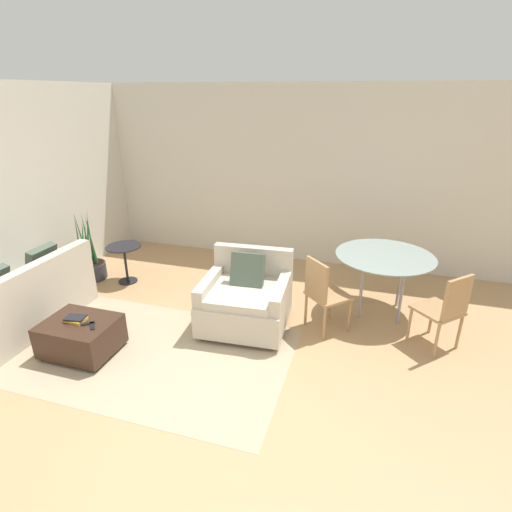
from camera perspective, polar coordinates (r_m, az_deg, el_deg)
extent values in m
plane|color=tan|center=(3.83, -8.43, -20.91)|extent=(20.00, 20.00, 0.00)
cube|color=beige|center=(6.42, 5.00, 11.22)|extent=(12.00, 0.06, 2.75)
cube|color=beige|center=(6.04, -30.41, 7.54)|extent=(0.06, 12.00, 2.75)
cube|color=tan|center=(4.55, -14.14, -13.35)|extent=(2.86, 1.85, 0.00)
cube|color=brown|center=(4.09, -19.45, -18.67)|extent=(2.81, 0.06, 0.00)
cube|color=brown|center=(4.22, -17.79, -17.04)|extent=(2.81, 0.06, 0.00)
cube|color=brown|center=(4.35, -16.25, -15.49)|extent=(2.81, 0.06, 0.00)
cube|color=brown|center=(4.48, -14.82, -14.02)|extent=(2.81, 0.06, 0.00)
cube|color=brown|center=(4.62, -13.50, -12.63)|extent=(2.81, 0.06, 0.00)
cube|color=brown|center=(4.77, -12.26, -11.32)|extent=(2.81, 0.06, 0.00)
cube|color=brown|center=(4.92, -11.11, -10.09)|extent=(2.81, 0.06, 0.00)
cube|color=brown|center=(5.07, -10.04, -8.92)|extent=(2.81, 0.06, 0.00)
cube|color=beige|center=(5.54, -30.78, -6.82)|extent=(0.83, 1.76, 0.40)
cube|color=beige|center=(5.13, -29.05, -3.43)|extent=(0.14, 1.76, 0.44)
cube|color=beige|center=(5.91, -25.84, -0.52)|extent=(0.76, 0.12, 0.26)
cube|color=#4C5B4C|center=(5.53, -28.29, -0.81)|extent=(0.19, 0.40, 0.41)
cube|color=beige|center=(4.75, -1.54, -7.54)|extent=(1.03, 1.00, 0.36)
cube|color=beige|center=(4.61, -1.69, -5.30)|extent=(0.79, 0.87, 0.10)
cube|color=beige|center=(4.93, -0.38, -1.12)|extent=(0.98, 0.18, 0.45)
cube|color=beige|center=(4.74, -6.59, -3.98)|extent=(0.18, 0.87, 0.20)
cube|color=beige|center=(4.54, 3.66, -5.09)|extent=(0.18, 0.87, 0.20)
cylinder|color=brown|center=(4.66, -7.71, -11.47)|extent=(0.05, 0.05, 0.06)
cylinder|color=brown|center=(4.47, 2.37, -12.90)|extent=(0.05, 0.05, 0.06)
cylinder|color=brown|center=(5.28, -4.74, -6.91)|extent=(0.05, 0.05, 0.06)
cylinder|color=brown|center=(5.12, 4.06, -7.94)|extent=(0.05, 0.05, 0.06)
cube|color=#4C5B4C|center=(4.65, -1.23, -1.97)|extent=(0.40, 0.24, 0.40)
cube|color=#382319|center=(4.71, -23.73, -10.36)|extent=(0.74, 0.59, 0.34)
cylinder|color=black|center=(4.86, -28.16, -12.79)|extent=(0.04, 0.04, 0.04)
cylinder|color=black|center=(4.48, -22.11, -14.84)|extent=(0.04, 0.04, 0.04)
cylinder|color=black|center=(5.15, -24.44, -10.06)|extent=(0.04, 0.04, 0.04)
cylinder|color=black|center=(4.79, -18.52, -11.70)|extent=(0.04, 0.04, 0.04)
cube|color=gold|center=(4.64, -24.33, -8.27)|extent=(0.21, 0.16, 0.03)
cube|color=black|center=(4.63, -24.41, -8.03)|extent=(0.22, 0.16, 0.02)
cube|color=black|center=(4.48, -22.35, -9.22)|extent=(0.13, 0.14, 0.01)
cube|color=black|center=(4.54, -22.85, -8.88)|extent=(0.13, 0.12, 0.01)
cylinder|color=#333338|center=(6.49, -22.44, -1.96)|extent=(0.43, 0.43, 0.24)
cylinder|color=black|center=(6.45, -22.59, -1.06)|extent=(0.40, 0.40, 0.02)
cone|color=#286033|center=(6.27, -22.51, 2.14)|extent=(0.04, 0.13, 0.76)
cone|color=#286033|center=(6.32, -22.57, 2.32)|extent=(0.10, 0.10, 0.77)
cone|color=#286033|center=(6.35, -22.87, 2.62)|extent=(0.15, 0.05, 0.82)
cone|color=#286033|center=(6.41, -23.14, 1.91)|extent=(0.09, 0.09, 0.65)
cone|color=#286033|center=(6.38, -23.46, 1.85)|extent=(0.05, 0.13, 0.66)
cone|color=#286033|center=(6.32, -24.06, 2.21)|extent=(0.09, 0.10, 0.80)
cone|color=#286033|center=(6.26, -23.59, 2.07)|extent=(0.16, 0.05, 0.79)
cone|color=#286033|center=(6.28, -23.05, 2.25)|extent=(0.06, 0.07, 0.80)
cylinder|color=black|center=(6.03, -18.42, 1.28)|extent=(0.50, 0.50, 0.02)
cylinder|color=black|center=(6.13, -18.11, -1.10)|extent=(0.04, 0.04, 0.53)
cylinder|color=black|center=(6.24, -17.81, -3.41)|extent=(0.27, 0.27, 0.02)
cylinder|color=#8C9E99|center=(5.08, 17.95, 0.05)|extent=(1.19, 1.19, 0.01)
cylinder|color=#99999E|center=(5.02, 14.80, -4.72)|extent=(0.04, 0.04, 0.77)
cylinder|color=#99999E|center=(5.04, 20.04, -5.29)|extent=(0.04, 0.04, 0.77)
cylinder|color=#99999E|center=(5.44, 15.07, -2.59)|extent=(0.04, 0.04, 0.77)
cylinder|color=#99999E|center=(5.46, 19.89, -3.12)|extent=(0.04, 0.04, 0.77)
cube|color=tan|center=(4.70, 10.33, -5.55)|extent=(0.59, 0.59, 0.03)
cube|color=tan|center=(4.49, 8.62, -3.41)|extent=(0.29, 0.29, 0.45)
cylinder|color=tan|center=(4.80, 13.19, -8.28)|extent=(0.03, 0.03, 0.42)
cylinder|color=tan|center=(5.03, 10.53, -6.51)|extent=(0.03, 0.03, 0.42)
cylinder|color=tan|center=(4.59, 9.73, -9.47)|extent=(0.03, 0.03, 0.42)
cylinder|color=tan|center=(4.84, 7.14, -7.54)|extent=(0.03, 0.03, 0.42)
cube|color=tan|center=(4.75, 24.50, -7.06)|extent=(0.59, 0.59, 0.03)
cube|color=tan|center=(4.55, 26.82, -5.37)|extent=(0.29, 0.29, 0.45)
cylinder|color=tan|center=(5.08, 23.79, -7.92)|extent=(0.03, 0.03, 0.42)
cylinder|color=tan|center=(4.82, 21.06, -9.11)|extent=(0.03, 0.03, 0.42)
cylinder|color=tan|center=(4.91, 27.04, -9.62)|extent=(0.03, 0.03, 0.42)
cylinder|color=tan|center=(4.64, 24.38, -10.99)|extent=(0.03, 0.03, 0.42)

